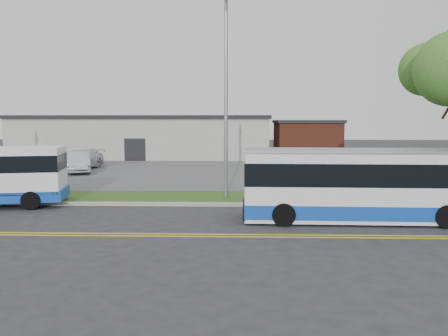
{
  "coord_description": "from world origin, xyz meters",
  "views": [
    {
      "loc": [
        3.55,
        -18.35,
        3.86
      ],
      "look_at": [
        2.92,
        2.35,
        1.6
      ],
      "focal_mm": 35.0,
      "sensor_mm": 36.0,
      "label": 1
    }
  ],
  "objects_px": {
    "transit_bus": "(373,185)",
    "streetlight_near": "(226,92)",
    "pedestrian": "(38,178)",
    "parked_car_b": "(77,160)",
    "parked_car_a": "(79,162)"
  },
  "relations": [
    {
      "from": "transit_bus",
      "to": "streetlight_near",
      "type": "bearing_deg",
      "value": 144.34
    },
    {
      "from": "streetlight_near",
      "to": "parked_car_a",
      "type": "height_order",
      "value": "streetlight_near"
    },
    {
      "from": "transit_bus",
      "to": "parked_car_a",
      "type": "relative_size",
      "value": 2.22
    },
    {
      "from": "streetlight_near",
      "to": "parked_car_b",
      "type": "relative_size",
      "value": 1.9
    },
    {
      "from": "transit_bus",
      "to": "pedestrian",
      "type": "bearing_deg",
      "value": 164.92
    },
    {
      "from": "streetlight_near",
      "to": "transit_bus",
      "type": "distance_m",
      "value": 8.18
    },
    {
      "from": "pedestrian",
      "to": "parked_car_a",
      "type": "bearing_deg",
      "value": -119.5
    },
    {
      "from": "transit_bus",
      "to": "parked_car_b",
      "type": "xyz_separation_m",
      "value": [
        -17.61,
        16.47,
        -0.57
      ]
    },
    {
      "from": "transit_bus",
      "to": "pedestrian",
      "type": "xyz_separation_m",
      "value": [
        -15.13,
        4.47,
        -0.36
      ]
    },
    {
      "from": "parked_car_a",
      "to": "parked_car_b",
      "type": "relative_size",
      "value": 0.9
    },
    {
      "from": "streetlight_near",
      "to": "transit_bus",
      "type": "xyz_separation_m",
      "value": [
        5.77,
        -4.35,
        -3.84
      ]
    },
    {
      "from": "streetlight_near",
      "to": "pedestrian",
      "type": "distance_m",
      "value": 10.26
    },
    {
      "from": "pedestrian",
      "to": "parked_car_b",
      "type": "height_order",
      "value": "pedestrian"
    },
    {
      "from": "parked_car_b",
      "to": "streetlight_near",
      "type": "bearing_deg",
      "value": -26.22
    },
    {
      "from": "streetlight_near",
      "to": "parked_car_a",
      "type": "bearing_deg",
      "value": 137.26
    }
  ]
}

